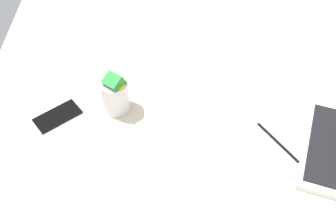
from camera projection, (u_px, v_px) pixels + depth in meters
bed_mattress at (198, 174)px, 129.09cm from camera, size 180.00×140.00×18.00cm
snack_cup at (115, 94)px, 130.22cm from camera, size 10.37×9.00×14.65cm
cell_phone at (57, 116)px, 131.82cm from camera, size 14.16×15.12×0.80cm
charger_cable at (277, 142)px, 125.29cm from camera, size 14.26×10.25×0.60cm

